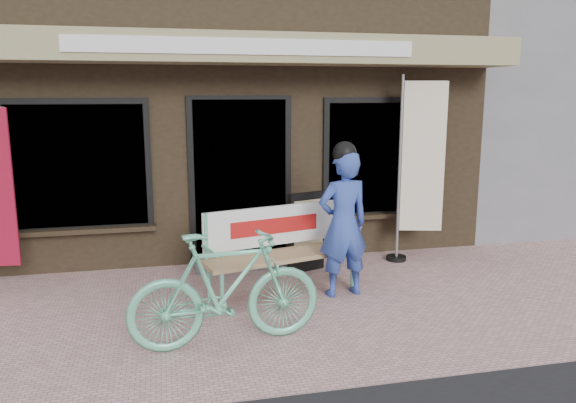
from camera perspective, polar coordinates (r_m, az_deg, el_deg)
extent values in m
plane|color=#CB9D9B|center=(5.80, -1.85, -11.71)|extent=(70.00, 70.00, 0.00)
cube|color=black|center=(10.31, -7.29, 8.51)|extent=(7.00, 6.00, 3.60)
cube|color=#989267|center=(6.99, -4.68, 15.19)|extent=(7.00, 0.80, 0.35)
cube|color=white|center=(6.59, -4.15, 15.45)|extent=(4.00, 0.02, 0.18)
cube|color=black|center=(7.39, -4.84, 2.12)|extent=(1.20, 0.06, 2.10)
cube|color=black|center=(7.38, -4.83, 2.11)|extent=(1.35, 0.04, 2.20)
cube|color=black|center=(7.35, -20.53, 3.38)|extent=(1.60, 0.06, 1.50)
cube|color=black|center=(7.88, 9.72, 4.40)|extent=(1.60, 0.06, 1.50)
cube|color=black|center=(7.34, -20.54, 3.37)|extent=(1.75, 0.04, 1.65)
cube|color=black|center=(7.87, 9.75, 4.39)|extent=(1.75, 0.04, 1.65)
cube|color=black|center=(7.43, -20.17, -2.80)|extent=(1.80, 0.18, 0.06)
cube|color=black|center=(7.96, 9.70, -1.39)|extent=(1.80, 0.18, 0.06)
cube|color=#59595B|center=(7.39, -4.46, -6.02)|extent=(1.30, 0.45, 0.15)
cylinder|color=#63C29A|center=(5.87, -6.69, -9.28)|extent=(0.05, 0.05, 0.42)
cylinder|color=#63C29A|center=(6.22, -8.03, -8.11)|extent=(0.05, 0.05, 0.42)
cylinder|color=#63C29A|center=(6.57, 6.56, -7.03)|extent=(0.05, 0.05, 0.42)
cylinder|color=#63C29A|center=(6.89, 4.68, -6.13)|extent=(0.05, 0.05, 0.42)
cube|color=tan|center=(6.27, -0.53, -5.54)|extent=(1.86, 0.89, 0.05)
cylinder|color=#63C29A|center=(6.07, -8.33, -3.76)|extent=(0.05, 0.05, 0.55)
cylinder|color=#63C29A|center=(6.77, 4.89, -2.14)|extent=(0.05, 0.05, 0.55)
cube|color=white|center=(6.39, -1.43, -2.45)|extent=(1.66, 0.47, 0.45)
cube|color=#B21414|center=(6.36, -1.34, -2.50)|extent=(1.05, 0.28, 0.18)
cylinder|color=#63C29A|center=(5.90, -7.94, -4.99)|extent=(0.15, 0.44, 0.04)
cylinder|color=#63C29A|center=(6.64, 6.02, -3.13)|extent=(0.15, 0.44, 0.04)
imported|color=#3049A6|center=(6.21, 5.64, -2.31)|extent=(0.64, 0.47, 1.63)
sphere|color=black|center=(6.08, 5.78, 4.90)|extent=(0.30, 0.30, 0.26)
imported|color=#63C29A|center=(5.07, -6.33, -8.81)|extent=(1.78, 0.65, 1.05)
cylinder|color=gray|center=(7.54, 11.26, 3.15)|extent=(0.05, 0.05, 2.47)
cylinder|color=gray|center=(7.52, 13.75, 11.77)|extent=(0.55, 0.17, 0.03)
cube|color=#F3DFC7|center=(7.57, 13.58, 4.37)|extent=(0.55, 0.18, 1.96)
cylinder|color=black|center=(7.79, 10.93, -5.66)|extent=(0.33, 0.33, 0.06)
cube|color=black|center=(7.10, 1.85, -3.12)|extent=(0.50, 0.26, 1.01)
cube|color=beige|center=(7.03, 2.11, -2.33)|extent=(0.41, 0.17, 0.62)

